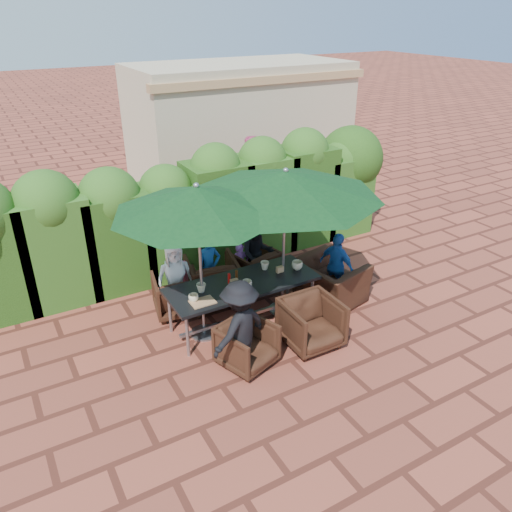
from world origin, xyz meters
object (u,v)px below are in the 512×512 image
dining_table (242,287)px  chair_far_left (177,292)px  chair_far_mid (212,277)px  chair_near_left (247,343)px  umbrella_left (197,200)px  chair_near_right (312,321)px  chair_far_right (254,266)px  umbrella_right (285,184)px  chair_end_right (330,275)px

dining_table → chair_far_left: bearing=133.1°
chair_far_mid → chair_near_left: size_ratio=1.19×
umbrella_left → chair_near_right: 2.44m
chair_far_right → umbrella_left: bearing=21.7°
umbrella_right → chair_near_left: umbrella_right is taller
dining_table → chair_near_left: dining_table is taller
chair_end_right → umbrella_left: bearing=75.2°
umbrella_left → chair_near_right: (1.29, -1.02, -1.80)m
dining_table → umbrella_left: size_ratio=0.96×
dining_table → chair_near_right: chair_near_right is taller
umbrella_right → chair_far_mid: 2.18m
dining_table → umbrella_right: (0.76, 0.02, 1.54)m
chair_far_mid → chair_end_right: (1.73, -1.01, 0.06)m
umbrella_right → chair_far_left: size_ratio=3.90×
umbrella_right → chair_end_right: (0.88, -0.11, -1.73)m
umbrella_right → chair_far_right: size_ratio=3.82×
umbrella_left → chair_far_right: 2.51m
umbrella_right → chair_near_left: bearing=-141.2°
umbrella_left → chair_end_right: size_ratio=2.23×
dining_table → chair_far_right: 1.29m
chair_far_left → chair_end_right: chair_end_right is taller
chair_far_mid → chair_end_right: chair_end_right is taller
umbrella_right → chair_end_right: 1.95m
chair_near_right → chair_far_mid: bearing=111.7°
chair_near_right → chair_end_right: (1.00, 0.90, 0.07)m
chair_far_right → chair_near_right: size_ratio=0.94×
chair_far_mid → chair_end_right: bearing=161.5°
umbrella_left → chair_far_right: umbrella_left is taller
chair_far_right → chair_near_left: size_ratio=1.07×
chair_near_right → umbrella_left: bearing=142.4°
chair_far_left → chair_end_right: bearing=170.4°
chair_near_right → chair_near_left: bearing=177.9°
umbrella_right → chair_far_right: (0.00, 0.97, -1.83)m
umbrella_right → chair_near_left: size_ratio=4.11×
chair_near_right → dining_table: bearing=123.2°
umbrella_left → chair_far_left: 2.01m
chair_far_mid → chair_far_right: bearing=-163.3°
dining_table → chair_far_left: (-0.78, 0.84, -0.30)m
umbrella_left → chair_far_right: (1.43, 0.96, -1.83)m
chair_far_mid → chair_near_left: bearing=91.6°
chair_near_left → chair_end_right: bearing=3.6°
chair_far_right → chair_near_right: (-0.13, -1.98, 0.02)m
chair_end_right → chair_far_right: bearing=27.0°
chair_near_left → chair_far_mid: bearing=61.2°
chair_near_right → chair_end_right: size_ratio=0.74×
chair_far_right → chair_near_right: 1.99m
chair_far_right → chair_near_right: chair_near_right is taller
chair_near_left → dining_table: bearing=46.5°
dining_table → chair_near_right: size_ratio=2.91×
chair_near_left → chair_near_right: (1.06, -0.05, 0.05)m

